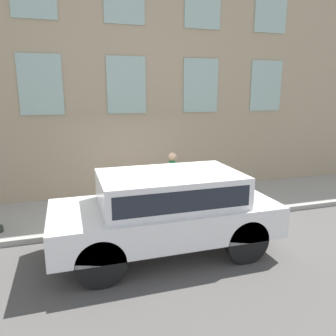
{
  "coord_description": "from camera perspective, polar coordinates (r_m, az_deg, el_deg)",
  "views": [
    {
      "loc": [
        -6.89,
        1.71,
        3.12
      ],
      "look_at": [
        0.92,
        -0.73,
        1.2
      ],
      "focal_mm": 35.0,
      "sensor_mm": 36.0,
      "label": 1
    }
  ],
  "objects": [
    {
      "name": "sidewalk",
      "position": [
        8.87,
        -5.2,
        -7.03
      ],
      "size": [
        2.53,
        60.0,
        0.12
      ],
      "color": "#9E9B93",
      "rests_on": "ground_plane"
    },
    {
      "name": "ground_plane",
      "position": [
        7.75,
        -3.17,
        -10.58
      ],
      "size": [
        80.0,
        80.0,
        0.0
      ],
      "primitive_type": "plane",
      "color": "#514F4C"
    },
    {
      "name": "building_facade",
      "position": [
        9.76,
        -7.56,
        18.47
      ],
      "size": [
        0.33,
        40.0,
        8.07
      ],
      "color": "tan",
      "rests_on": "ground_plane"
    },
    {
      "name": "person",
      "position": [
        8.72,
        0.79,
        -0.99
      ],
      "size": [
        0.35,
        0.23,
        1.43
      ],
      "rotation": [
        0.0,
        0.0,
        2.32
      ],
      "color": "#726651",
      "rests_on": "sidewalk"
    },
    {
      "name": "parked_truck_white_near",
      "position": [
        6.39,
        -0.19,
        -6.67
      ],
      "size": [
        1.88,
        4.31,
        1.61
      ],
      "color": "black",
      "rests_on": "ground_plane"
    },
    {
      "name": "fire_hydrant",
      "position": [
        8.31,
        -0.83,
        -4.86
      ],
      "size": [
        0.36,
        0.47,
        0.82
      ],
      "color": "red",
      "rests_on": "sidewalk"
    }
  ]
}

